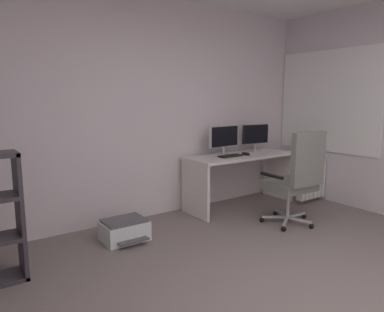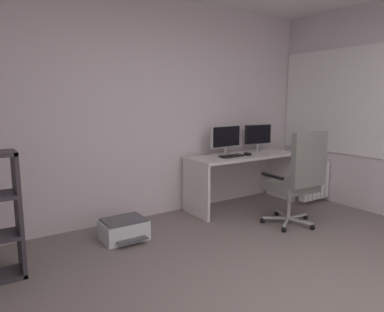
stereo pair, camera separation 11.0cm
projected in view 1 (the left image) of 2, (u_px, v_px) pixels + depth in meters
The scene contains 11 objects.
wall_back at pixel (141, 110), 4.32m from camera, with size 5.04×0.10×2.67m, color silver.
window_pane at pixel (328, 101), 5.06m from camera, with size 0.01×1.50×1.34m, color white.
window_frame at pixel (327, 101), 5.05m from camera, with size 0.02×1.58×1.42m, color white.
desk at pixel (240, 168), 4.86m from camera, with size 1.57×0.57×0.72m.
monitor_main at pixel (224, 138), 4.77m from camera, with size 0.51×0.18×0.40m.
monitor_secondary at pixel (255, 136), 5.11m from camera, with size 0.43×0.18×0.38m.
keyboard at pixel (230, 156), 4.66m from camera, with size 0.34×0.13×0.02m, color black.
computer_mouse at pixel (246, 154), 4.78m from camera, with size 0.06×0.10×0.03m, color black.
office_chair at pixel (296, 177), 4.08m from camera, with size 0.64×0.63×1.11m.
printer at pixel (125, 230), 3.74m from camera, with size 0.46×0.43×0.22m.
radiator at pixel (319, 178), 5.18m from camera, with size 0.87×0.10×0.53m.
Camera 1 is at (-2.02, -1.14, 1.47)m, focal length 33.36 mm.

